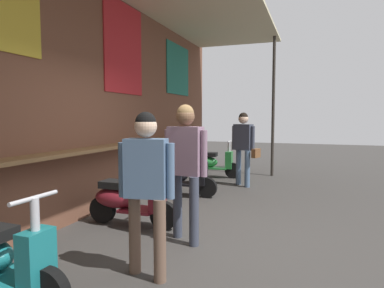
{
  "coord_description": "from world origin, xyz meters",
  "views": [
    {
      "loc": [
        -4.14,
        -1.44,
        1.58
      ],
      "look_at": [
        2.35,
        0.91,
        1.03
      ],
      "focal_mm": 31.48,
      "sensor_mm": 36.0,
      "label": 1
    }
  ],
  "objects_px": {
    "scooter_maroon": "(127,199)",
    "shopper_passing": "(185,157)",
    "shopper_browsing": "(146,177)",
    "scooter_black": "(179,176)",
    "scooter_green": "(211,162)",
    "shopper_with_handbag": "(244,141)"
  },
  "relations": [
    {
      "from": "scooter_maroon",
      "to": "shopper_passing",
      "type": "xyz_separation_m",
      "value": [
        -0.29,
        -1.02,
        0.69
      ]
    },
    {
      "from": "shopper_browsing",
      "to": "scooter_maroon",
      "type": "bearing_deg",
      "value": -152.76
    },
    {
      "from": "scooter_maroon",
      "to": "shopper_browsing",
      "type": "distance_m",
      "value": 1.77
    },
    {
      "from": "scooter_black",
      "to": "shopper_browsing",
      "type": "bearing_deg",
      "value": -73.62
    },
    {
      "from": "scooter_green",
      "to": "shopper_passing",
      "type": "height_order",
      "value": "shopper_passing"
    },
    {
      "from": "scooter_black",
      "to": "shopper_browsing",
      "type": "relative_size",
      "value": 0.86
    },
    {
      "from": "scooter_green",
      "to": "scooter_maroon",
      "type": "bearing_deg",
      "value": -94.24
    },
    {
      "from": "scooter_maroon",
      "to": "shopper_with_handbag",
      "type": "height_order",
      "value": "shopper_with_handbag"
    },
    {
      "from": "shopper_browsing",
      "to": "shopper_with_handbag",
      "type": "bearing_deg",
      "value": 169.6
    },
    {
      "from": "scooter_black",
      "to": "shopper_with_handbag",
      "type": "bearing_deg",
      "value": 52.87
    },
    {
      "from": "shopper_passing",
      "to": "scooter_maroon",
      "type": "bearing_deg",
      "value": -100.42
    },
    {
      "from": "shopper_passing",
      "to": "shopper_with_handbag",
      "type": "bearing_deg",
      "value": -174.55
    },
    {
      "from": "shopper_browsing",
      "to": "shopper_passing",
      "type": "relative_size",
      "value": 0.94
    },
    {
      "from": "scooter_maroon",
      "to": "shopper_browsing",
      "type": "bearing_deg",
      "value": -53.65
    },
    {
      "from": "shopper_with_handbag",
      "to": "shopper_browsing",
      "type": "xyz_separation_m",
      "value": [
        -4.71,
        0.02,
        -0.03
      ]
    },
    {
      "from": "scooter_black",
      "to": "scooter_maroon",
      "type": "bearing_deg",
      "value": -90.45
    },
    {
      "from": "scooter_maroon",
      "to": "scooter_black",
      "type": "bearing_deg",
      "value": 88.97
    },
    {
      "from": "shopper_with_handbag",
      "to": "shopper_browsing",
      "type": "distance_m",
      "value": 4.71
    },
    {
      "from": "scooter_maroon",
      "to": "shopper_with_handbag",
      "type": "bearing_deg",
      "value": 72.1
    },
    {
      "from": "scooter_maroon",
      "to": "shopper_passing",
      "type": "height_order",
      "value": "shopper_passing"
    },
    {
      "from": "scooter_green",
      "to": "shopper_with_handbag",
      "type": "bearing_deg",
      "value": -43.03
    },
    {
      "from": "shopper_with_handbag",
      "to": "scooter_black",
      "type": "bearing_deg",
      "value": 161.15
    }
  ]
}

